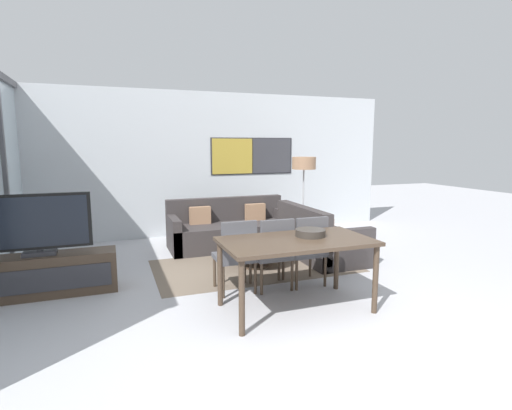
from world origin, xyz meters
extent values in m
plane|color=#B2B2B7|center=(0.00, 0.00, 0.00)|extent=(24.00, 24.00, 0.00)
cube|color=silver|center=(0.00, 5.07, 1.40)|extent=(7.64, 0.06, 2.80)
cube|color=#2D2D33|center=(0.87, 5.03, 1.55)|extent=(1.75, 0.01, 0.74)
cube|color=#B29333|center=(0.44, 5.02, 1.55)|extent=(0.84, 0.02, 0.70)
cube|color=#38383D|center=(1.30, 5.02, 1.55)|extent=(0.84, 0.02, 0.70)
cube|color=#515156|center=(-3.29, 3.80, 1.40)|extent=(0.07, 0.08, 2.80)
cube|color=#706051|center=(0.04, 2.65, 0.00)|extent=(2.90, 1.64, 0.01)
cube|color=#423326|center=(-2.71, 2.42, 0.25)|extent=(1.67, 0.39, 0.50)
cube|color=#2D2D33|center=(-2.71, 2.22, 0.25)|extent=(1.54, 0.01, 0.27)
cube|color=#2D2D33|center=(-2.71, 2.42, 0.52)|extent=(0.36, 0.20, 0.05)
cube|color=#2D2D33|center=(-2.71, 2.42, 0.59)|extent=(0.06, 0.03, 0.08)
cube|color=black|center=(-2.71, 2.42, 0.90)|extent=(1.16, 0.04, 0.65)
cube|color=black|center=(-2.71, 2.40, 0.90)|extent=(1.08, 0.01, 0.59)
cube|color=#383333|center=(0.04, 3.82, 0.21)|extent=(2.13, 0.86, 0.42)
cube|color=#383333|center=(0.04, 4.17, 0.42)|extent=(2.13, 0.16, 0.84)
cube|color=#383333|center=(-0.95, 3.82, 0.30)|extent=(0.14, 0.86, 0.60)
cube|color=#383333|center=(1.04, 3.82, 0.30)|extent=(0.14, 0.86, 0.60)
cube|color=#9E7556|center=(-0.46, 3.99, 0.57)|extent=(0.36, 0.12, 0.30)
cube|color=#9E7556|center=(0.55, 3.99, 0.57)|extent=(0.36, 0.12, 0.30)
cube|color=#383333|center=(1.22, 2.71, 0.21)|extent=(0.86, 1.56, 0.42)
cube|color=#383333|center=(0.86, 2.71, 0.42)|extent=(0.16, 1.56, 0.84)
cube|color=#383333|center=(1.22, 2.00, 0.30)|extent=(0.86, 0.14, 0.60)
cube|color=#383333|center=(1.22, 3.43, 0.30)|extent=(0.86, 0.14, 0.60)
cube|color=#9E7556|center=(1.04, 2.36, 0.57)|extent=(0.12, 0.36, 0.30)
cylinder|color=#423326|center=(0.04, 2.65, 0.01)|extent=(0.43, 0.43, 0.03)
cylinder|color=#423326|center=(0.04, 2.65, 0.17)|extent=(0.17, 0.17, 0.34)
cylinder|color=#423326|center=(0.04, 2.65, 0.36)|extent=(0.96, 0.96, 0.04)
cube|color=#423326|center=(-0.07, 1.03, 0.76)|extent=(1.61, 0.89, 0.04)
cylinder|color=#423326|center=(-0.81, 0.65, 0.37)|extent=(0.06, 0.06, 0.74)
cylinder|color=#423326|center=(0.68, 0.65, 0.37)|extent=(0.06, 0.06, 0.74)
cylinder|color=#423326|center=(-0.81, 1.42, 0.37)|extent=(0.06, 0.06, 0.74)
cylinder|color=#423326|center=(0.68, 1.42, 0.37)|extent=(0.06, 0.06, 0.74)
cube|color=#4C4C51|center=(-0.52, 1.80, 0.42)|extent=(0.46, 0.46, 0.06)
cube|color=#4C4C51|center=(-0.52, 1.60, 0.68)|extent=(0.42, 0.05, 0.45)
cylinder|color=#423326|center=(-0.72, 1.60, 0.19)|extent=(0.04, 0.04, 0.39)
cylinder|color=#423326|center=(-0.32, 1.60, 0.19)|extent=(0.04, 0.04, 0.39)
cylinder|color=#423326|center=(-0.72, 2.00, 0.19)|extent=(0.04, 0.04, 0.39)
cylinder|color=#423326|center=(-0.32, 2.00, 0.19)|extent=(0.04, 0.04, 0.39)
cube|color=#4C4C51|center=(-0.07, 1.75, 0.42)|extent=(0.46, 0.46, 0.06)
cube|color=#4C4C51|center=(-0.07, 1.54, 0.68)|extent=(0.42, 0.05, 0.45)
cylinder|color=#423326|center=(-0.27, 1.55, 0.19)|extent=(0.04, 0.04, 0.39)
cylinder|color=#423326|center=(0.13, 1.55, 0.19)|extent=(0.04, 0.04, 0.39)
cylinder|color=#423326|center=(-0.27, 1.95, 0.19)|extent=(0.04, 0.04, 0.39)
cylinder|color=#423326|center=(0.13, 1.95, 0.19)|extent=(0.04, 0.04, 0.39)
cube|color=#4C4C51|center=(0.39, 1.74, 0.42)|extent=(0.46, 0.46, 0.06)
cube|color=#4C4C51|center=(0.39, 1.53, 0.68)|extent=(0.42, 0.05, 0.45)
cylinder|color=#423326|center=(0.19, 1.54, 0.19)|extent=(0.04, 0.04, 0.39)
cylinder|color=#423326|center=(0.59, 1.54, 0.19)|extent=(0.04, 0.04, 0.39)
cylinder|color=#423326|center=(0.19, 1.94, 0.19)|extent=(0.04, 0.04, 0.39)
cylinder|color=#423326|center=(0.59, 1.94, 0.19)|extent=(0.04, 0.04, 0.39)
cylinder|color=#332D28|center=(0.15, 1.12, 0.82)|extent=(0.33, 0.33, 0.08)
torus|color=#332D28|center=(0.15, 1.12, 0.85)|extent=(0.33, 0.33, 0.02)
cylinder|color=#2D2D33|center=(1.40, 3.76, 0.01)|extent=(0.28, 0.28, 0.02)
cylinder|color=#B7B7BC|center=(1.40, 3.76, 0.68)|extent=(0.03, 0.03, 1.32)
cylinder|color=#9E7556|center=(1.40, 3.76, 1.45)|extent=(0.43, 0.43, 0.22)
camera|label=1|loc=(-1.91, -2.71, 1.78)|focal=28.00mm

